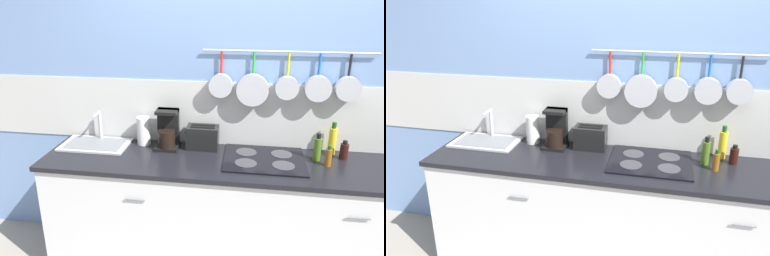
# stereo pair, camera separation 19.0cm
# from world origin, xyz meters

# --- Properties ---
(wall_back) EXTENTS (7.20, 0.16, 2.60)m
(wall_back) POSITION_xyz_m (0.00, 0.36, 1.28)
(wall_back) COLOR #7293C6
(wall_back) RESTS_ON ground_plane
(cabinet_base) EXTENTS (2.93, 0.61, 0.89)m
(cabinet_base) POSITION_xyz_m (0.00, -0.00, 0.45)
(cabinet_base) COLOR silver
(cabinet_base) RESTS_ON ground_plane
(countertop) EXTENTS (2.97, 0.63, 0.03)m
(countertop) POSITION_xyz_m (0.00, 0.00, 0.91)
(countertop) COLOR black
(countertop) RESTS_ON cabinet_base
(sink_basin) EXTENTS (0.53, 0.33, 0.25)m
(sink_basin) POSITION_xyz_m (-1.18, 0.14, 0.95)
(sink_basin) COLOR #B7BABF
(sink_basin) RESTS_ON countertop
(paper_towel_roll) EXTENTS (0.11, 0.11, 0.22)m
(paper_towel_roll) POSITION_xyz_m (-0.81, 0.23, 1.04)
(paper_towel_roll) COLOR white
(paper_towel_roll) RESTS_ON countertop
(coffee_maker) EXTENTS (0.18, 0.18, 0.31)m
(coffee_maker) POSITION_xyz_m (-0.61, 0.19, 1.05)
(coffee_maker) COLOR black
(coffee_maker) RESTS_ON countertop
(toaster) EXTENTS (0.26, 0.15, 0.18)m
(toaster) POSITION_xyz_m (-0.33, 0.21, 1.02)
(toaster) COLOR black
(toaster) RESTS_ON countertop
(cooktop) EXTENTS (0.58, 0.49, 0.01)m
(cooktop) POSITION_xyz_m (0.14, 0.06, 0.94)
(cooktop) COLOR black
(cooktop) RESTS_ON countertop
(bottle_vinegar) EXTENTS (0.05, 0.05, 0.20)m
(bottle_vinegar) POSITION_xyz_m (0.51, 0.12, 1.02)
(bottle_vinegar) COLOR #4C721E
(bottle_vinegar) RESTS_ON countertop
(bottle_hot_sauce) EXTENTS (0.05, 0.05, 0.15)m
(bottle_hot_sauce) POSITION_xyz_m (0.57, 0.03, 1.00)
(bottle_hot_sauce) COLOR #8C5919
(bottle_hot_sauce) RESTS_ON countertop
(bottle_olive_oil) EXTENTS (0.06, 0.06, 0.25)m
(bottle_olive_oil) POSITION_xyz_m (0.64, 0.25, 1.04)
(bottle_olive_oil) COLOR yellow
(bottle_olive_oil) RESTS_ON countertop
(bottle_dish_soap) EXTENTS (0.06, 0.06, 0.14)m
(bottle_dish_soap) POSITION_xyz_m (0.71, 0.17, 0.99)
(bottle_dish_soap) COLOR #33140F
(bottle_dish_soap) RESTS_ON countertop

